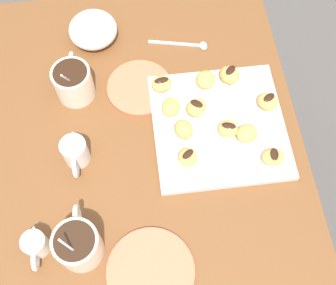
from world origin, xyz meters
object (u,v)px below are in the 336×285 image
at_px(beignet_9, 183,130).
at_px(beignet_0, 196,108).
at_px(dining_table, 149,177).
at_px(beignet_4, 267,102).
at_px(cream_pitcher_white, 74,152).
at_px(beignet_8, 272,157).
at_px(beignet_2, 246,134).
at_px(beignet_1, 227,129).
at_px(ice_cream_bowl, 92,28).
at_px(coffee_mug_cream_right, 73,81).
at_px(coffee_mug_cream_left, 77,244).
at_px(beignet_5, 229,75).
at_px(beignet_6, 205,80).
at_px(saucer_coral_left, 150,272).
at_px(pastry_plate_square, 218,126).
at_px(chocolate_sauce_pitcher, 35,245).
at_px(beignet_3, 161,84).
at_px(beignet_10, 170,107).
at_px(saucer_coral_right, 141,87).
at_px(beignet_7, 187,157).

bearing_deg(beignet_9, beignet_0, -34.76).
xyz_separation_m(dining_table, beignet_4, (0.10, -0.31, 0.16)).
xyz_separation_m(cream_pitcher_white, beignet_8, (-0.06, -0.45, -0.01)).
height_order(dining_table, beignet_2, beignet_2).
height_order(beignet_1, beignet_2, beignet_2).
bearing_deg(ice_cream_bowl, coffee_mug_cream_right, 162.26).
bearing_deg(coffee_mug_cream_left, beignet_0, -44.16).
relative_size(beignet_4, beignet_5, 0.97).
bearing_deg(beignet_6, saucer_coral_left, 157.17).
bearing_deg(pastry_plate_square, chocolate_sauce_pitcher, 119.16).
bearing_deg(dining_table, coffee_mug_cream_right, 38.22).
bearing_deg(beignet_4, beignet_9, 103.59).
distance_m(saucer_coral_left, beignet_5, 0.51).
relative_size(dining_table, ice_cream_bowl, 8.17).
xyz_separation_m(pastry_plate_square, beignet_3, (0.12, 0.13, 0.02)).
bearing_deg(saucer_coral_left, beignet_8, -54.83).
bearing_deg(coffee_mug_cream_left, ice_cream_bowl, -5.40).
distance_m(beignet_0, beignet_5, 0.13).
relative_size(beignet_2, beignet_4, 1.01).
distance_m(pastry_plate_square, beignet_3, 0.18).
height_order(beignet_9, beignet_10, beignet_9).
bearing_deg(saucer_coral_right, beignet_7, -158.32).
relative_size(coffee_mug_cream_right, beignet_6, 2.66).
bearing_deg(beignet_2, beignet_3, 48.48).
bearing_deg(beignet_8, beignet_9, 64.44).
relative_size(coffee_mug_cream_right, beignet_8, 2.61).
bearing_deg(beignet_8, beignet_5, 14.38).
bearing_deg(beignet_0, cream_pitcher_white, 106.14).
xyz_separation_m(dining_table, saucer_coral_left, (-0.26, 0.02, 0.14)).
distance_m(cream_pitcher_white, beignet_2, 0.40).
relative_size(beignet_0, beignet_7, 1.09).
bearing_deg(saucer_coral_right, cream_pitcher_white, 136.78).
xyz_separation_m(pastry_plate_square, beignet_5, (0.13, -0.05, 0.03)).
bearing_deg(beignet_2, saucer_coral_right, 53.23).
xyz_separation_m(pastry_plate_square, beignet_0, (0.04, 0.05, 0.03)).
xyz_separation_m(beignet_1, beignet_5, (0.15, -0.03, 0.01)).
height_order(pastry_plate_square, saucer_coral_right, pastry_plate_square).
bearing_deg(beignet_6, saucer_coral_right, 84.58).
distance_m(saucer_coral_right, beignet_0, 0.16).
relative_size(pastry_plate_square, coffee_mug_cream_left, 2.25).
height_order(beignet_6, beignet_7, beignet_6).
bearing_deg(coffee_mug_cream_right, beignet_8, -119.26).
relative_size(beignet_5, beignet_8, 1.01).
xyz_separation_m(chocolate_sauce_pitcher, beignet_4, (0.28, -0.56, 0.00)).
bearing_deg(beignet_10, beignet_2, -118.88).
bearing_deg(saucer_coral_left, cream_pitcher_white, 27.19).
relative_size(cream_pitcher_white, beignet_4, 2.03).
distance_m(saucer_coral_right, beignet_2, 0.29).
bearing_deg(beignet_2, pastry_plate_square, 55.71).
bearing_deg(beignet_1, cream_pitcher_white, 93.39).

